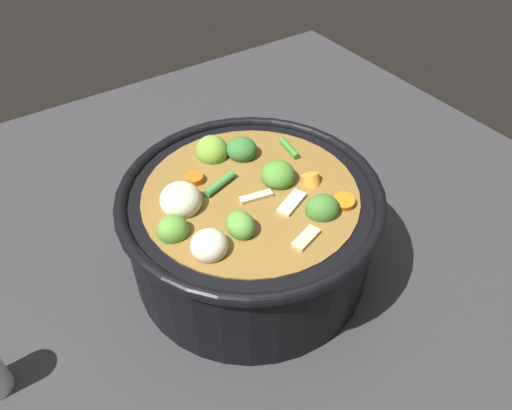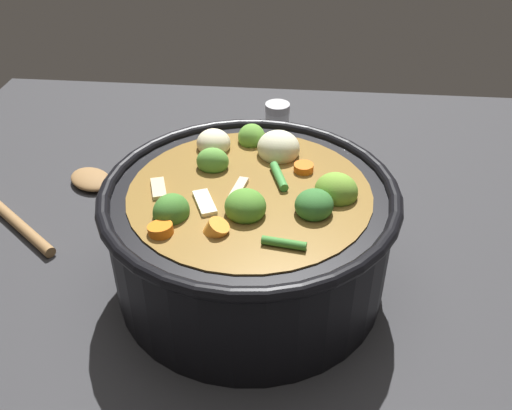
# 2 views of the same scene
# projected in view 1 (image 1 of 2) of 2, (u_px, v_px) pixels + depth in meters

# --- Properties ---
(ground_plane) EXTENTS (1.10, 1.10, 0.00)m
(ground_plane) POSITION_uv_depth(u_px,v_px,m) (251.00, 263.00, 0.65)
(ground_plane) COLOR #2D2D30
(cooking_pot) EXTENTS (0.32, 0.32, 0.16)m
(cooking_pot) POSITION_uv_depth(u_px,v_px,m) (251.00, 226.00, 0.61)
(cooking_pot) COLOR black
(cooking_pot) RESTS_ON ground_plane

